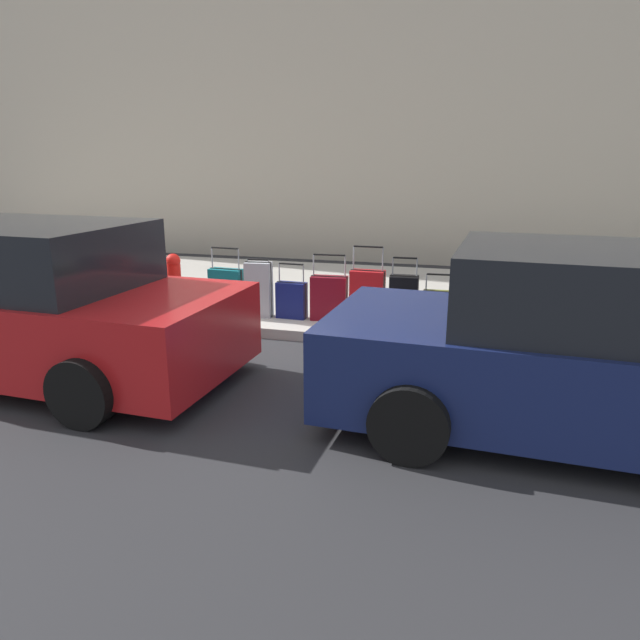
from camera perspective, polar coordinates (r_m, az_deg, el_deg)
The scene contains 16 objects.
ground_plane at distance 7.92m, azimuth -8.30°, elevation -1.57°, with size 40.00×40.00×0.00m, color #28282B.
sidewalk_curb at distance 10.16m, azimuth -2.66°, elevation 2.80°, with size 18.00×5.00×0.14m, color #ADA89E.
suitcase_navy_0 at distance 7.81m, azimuth 21.82°, elevation 0.19°, with size 0.42×0.28×0.73m.
suitcase_silver_1 at distance 7.75m, azimuth 18.41°, elevation 0.62°, with size 0.39×0.26×0.86m.
suitcase_teal_2 at distance 7.70m, azimuth 15.02°, elevation 0.82°, with size 0.40×0.28×0.85m.
suitcase_olive_3 at distance 7.68m, azimuth 11.48°, elevation 0.85°, with size 0.41×0.24×0.76m.
suitcase_black_4 at distance 7.76m, azimuth 8.14°, elevation 1.79°, with size 0.38×0.26×0.94m.
suitcase_red_5 at distance 7.83m, azimuth 4.63°, elevation 2.20°, with size 0.46×0.22×1.07m.
suitcase_maroon_6 at distance 8.04m, azimuth 0.90°, elevation 2.15°, with size 0.51×0.26×0.93m.
suitcase_navy_7 at distance 8.16m, azimuth -2.79°, elevation 1.96°, with size 0.42×0.20×0.78m.
suitcase_silver_8 at distance 8.23m, azimuth -5.99°, elevation 2.96°, with size 0.38×0.25×0.83m.
suitcase_teal_9 at distance 8.44m, azimuth -9.09°, elevation 2.76°, with size 0.49×0.23×0.97m.
fire_hydrant at distance 8.82m, azimuth -14.01°, elevation 3.74°, with size 0.39×0.21×0.83m.
bollard_post at distance 9.04m, azimuth -18.20°, elevation 3.66°, with size 0.13×0.13×0.86m, color brown.
parked_car_navy_0 at distance 5.38m, azimuth 25.90°, elevation -2.86°, with size 4.70×2.27×1.61m.
parked_car_red_1 at distance 7.06m, azimuth -26.64°, elevation 1.31°, with size 4.71×2.28×1.66m.
Camera 1 is at (-3.11, 6.91, 2.31)m, focal length 32.80 mm.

